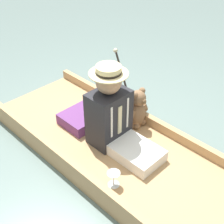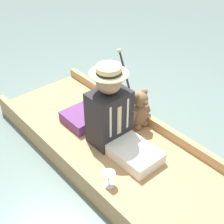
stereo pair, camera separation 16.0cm
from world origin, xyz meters
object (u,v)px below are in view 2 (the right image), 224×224
object	(u,v)px
seated_person	(114,117)
walking_cane	(127,80)
wine_glass	(109,176)
teddy_bear	(140,110)

from	to	relation	value
seated_person	walking_cane	size ratio (longest dim) A/B	1.08
seated_person	wine_glass	size ratio (longest dim) A/B	5.73
wine_glass	walking_cane	size ratio (longest dim) A/B	0.19
seated_person	walking_cane	world-z (taller)	seated_person
seated_person	wine_glass	world-z (taller)	seated_person
teddy_bear	walking_cane	distance (m)	0.32
walking_cane	seated_person	bearing A→B (deg)	32.76
teddy_bear	wine_glass	bearing A→B (deg)	28.05
teddy_bear	seated_person	bearing A→B (deg)	4.11
wine_glass	teddy_bear	bearing A→B (deg)	-151.95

